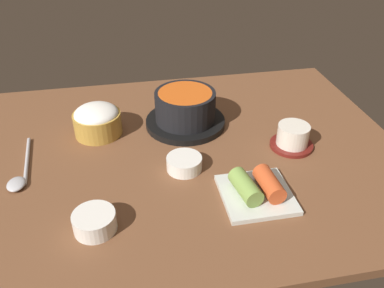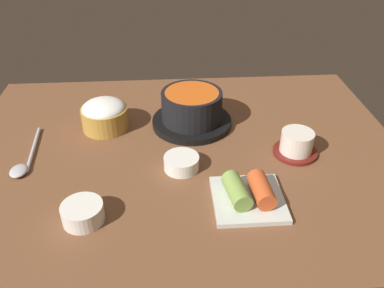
# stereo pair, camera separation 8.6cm
# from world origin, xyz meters

# --- Properties ---
(dining_table) EXTENTS (1.00, 0.76, 0.02)m
(dining_table) POSITION_xyz_m (0.00, 0.00, 0.01)
(dining_table) COLOR brown
(dining_table) RESTS_ON ground
(stone_pot) EXTENTS (0.20, 0.20, 0.09)m
(stone_pot) POSITION_xyz_m (0.03, 0.11, 0.06)
(stone_pot) COLOR black
(stone_pot) RESTS_ON dining_table
(rice_bowl) EXTENTS (0.11, 0.11, 0.07)m
(rice_bowl) POSITION_xyz_m (-0.18, 0.11, 0.06)
(rice_bowl) COLOR #B78C38
(rice_bowl) RESTS_ON dining_table
(tea_cup_with_saucer) EXTENTS (0.10, 0.10, 0.06)m
(tea_cup_with_saucer) POSITION_xyz_m (0.25, -0.03, 0.05)
(tea_cup_with_saucer) COLOR maroon
(tea_cup_with_saucer) RESTS_ON dining_table
(banchan_cup_center) EXTENTS (0.07, 0.07, 0.03)m
(banchan_cup_center) POSITION_xyz_m (-0.01, -0.07, 0.04)
(banchan_cup_center) COLOR white
(banchan_cup_center) RESTS_ON dining_table
(kimchi_plate) EXTENTS (0.13, 0.13, 0.05)m
(kimchi_plate) POSITION_xyz_m (0.12, -0.18, 0.04)
(kimchi_plate) COLOR silver
(kimchi_plate) RESTS_ON dining_table
(side_bowl_near) EXTENTS (0.08, 0.08, 0.03)m
(side_bowl_near) POSITION_xyz_m (-0.19, -0.21, 0.04)
(side_bowl_near) COLOR white
(side_bowl_near) RESTS_ON dining_table
(spoon) EXTENTS (0.04, 0.19, 0.01)m
(spoon) POSITION_xyz_m (-0.34, -0.03, 0.03)
(spoon) COLOR #B7B7BC
(spoon) RESTS_ON dining_table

